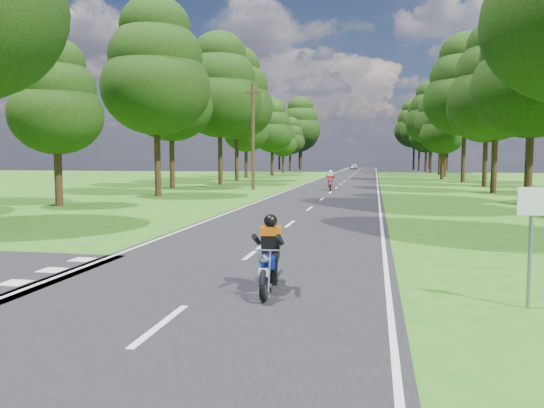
# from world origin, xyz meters

# --- Properties ---
(ground) EXTENTS (160.00, 160.00, 0.00)m
(ground) POSITION_xyz_m (0.00, 0.00, 0.00)
(ground) COLOR #246116
(ground) RESTS_ON ground
(main_road) EXTENTS (7.00, 140.00, 0.02)m
(main_road) POSITION_xyz_m (0.00, 50.00, 0.01)
(main_road) COLOR black
(main_road) RESTS_ON ground
(road_markings) EXTENTS (7.40, 140.00, 0.01)m
(road_markings) POSITION_xyz_m (-0.14, 48.13, 0.02)
(road_markings) COLOR silver
(road_markings) RESTS_ON main_road
(treeline) EXTENTS (40.00, 115.35, 14.78)m
(treeline) POSITION_xyz_m (1.43, 60.06, 8.25)
(treeline) COLOR black
(treeline) RESTS_ON ground
(telegraph_pole) EXTENTS (1.20, 0.26, 8.00)m
(telegraph_pole) POSITION_xyz_m (-6.00, 28.00, 4.07)
(telegraph_pole) COLOR #382616
(telegraph_pole) RESTS_ON ground
(road_sign) EXTENTS (0.45, 0.07, 2.00)m
(road_sign) POSITION_xyz_m (5.50, -2.01, 1.34)
(road_sign) COLOR slate
(road_sign) RESTS_ON ground
(rider_near_blue) EXTENTS (0.67, 1.71, 1.40)m
(rider_near_blue) POSITION_xyz_m (1.17, -1.79, 0.72)
(rider_near_blue) COLOR #0D2399
(rider_near_blue) RESTS_ON main_road
(rider_far_red) EXTENTS (0.74, 1.85, 1.50)m
(rider_far_red) POSITION_xyz_m (-0.19, 28.33, 0.77)
(rider_far_red) COLOR #A20C0D
(rider_far_red) RESTS_ON main_road
(distant_car) EXTENTS (1.51, 3.64, 1.23)m
(distant_car) POSITION_xyz_m (-1.10, 99.66, 0.64)
(distant_car) COLOR #B2B4BA
(distant_car) RESTS_ON main_road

